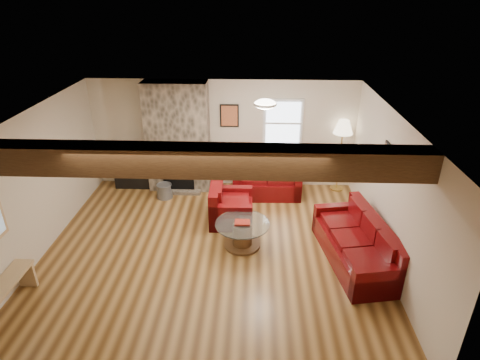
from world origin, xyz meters
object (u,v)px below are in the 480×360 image
object	(u,v)px
loveseat	(267,178)
tv_cabinet	(137,176)
armchair_red	(231,203)
floor_lamp	(343,131)
sofa_three	(356,241)
television	(135,157)
coffee_table	(242,235)

from	to	relation	value
loveseat	tv_cabinet	xyz separation A→B (m)	(-3.06, 0.30, -0.16)
armchair_red	tv_cabinet	bearing A→B (deg)	56.43
armchair_red	floor_lamp	world-z (taller)	floor_lamp
sofa_three	television	distance (m)	5.30
armchair_red	tv_cabinet	distance (m)	2.76
loveseat	coffee_table	distance (m)	2.12
coffee_table	television	xyz separation A→B (m)	(-2.58, 2.36, 0.49)
coffee_table	tv_cabinet	bearing A→B (deg)	137.60
armchair_red	coffee_table	world-z (taller)	armchair_red
television	floor_lamp	xyz separation A→B (m)	(4.72, 0.02, 0.70)
tv_cabinet	floor_lamp	world-z (taller)	floor_lamp
loveseat	armchair_red	bearing A→B (deg)	-123.35
floor_lamp	loveseat	bearing A→B (deg)	-169.09
television	sofa_three	bearing A→B (deg)	-30.99
loveseat	tv_cabinet	world-z (taller)	loveseat
loveseat	tv_cabinet	distance (m)	3.08
sofa_three	armchair_red	bearing A→B (deg)	-129.42
sofa_three	loveseat	size ratio (longest dim) A/B	1.37
television	floor_lamp	size ratio (longest dim) A/B	0.52
sofa_three	coffee_table	bearing A→B (deg)	-110.40
armchair_red	television	distance (m)	2.78
sofa_three	loveseat	bearing A→B (deg)	-158.57
sofa_three	tv_cabinet	world-z (taller)	sofa_three
tv_cabinet	floor_lamp	xyz separation A→B (m)	(4.72, 0.02, 1.20)
armchair_red	floor_lamp	bearing A→B (deg)	-59.19
sofa_three	tv_cabinet	xyz separation A→B (m)	(-4.53, 2.72, -0.16)
armchair_red	tv_cabinet	size ratio (longest dim) A/B	0.99
loveseat	tv_cabinet	bearing A→B (deg)	172.73
floor_lamp	armchair_red	bearing A→B (deg)	-147.93
sofa_three	television	xyz separation A→B (m)	(-4.53, 2.72, 0.34)
loveseat	floor_lamp	xyz separation A→B (m)	(1.66, 0.32, 1.04)
coffee_table	tv_cabinet	distance (m)	3.50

